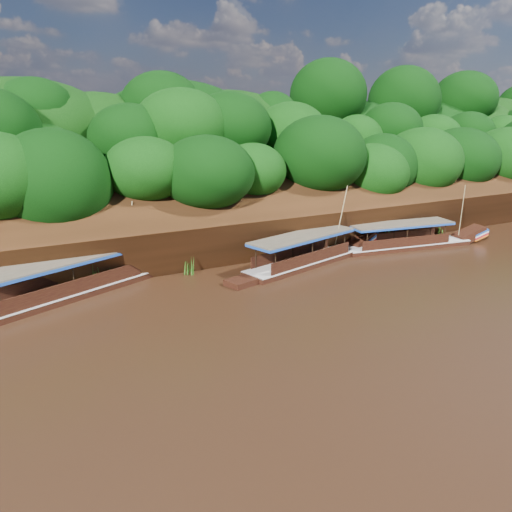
{
  "coord_description": "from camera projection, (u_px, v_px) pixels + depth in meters",
  "views": [
    {
      "loc": [
        -18.54,
        -24.22,
        11.89
      ],
      "look_at": [
        -2.24,
        7.0,
        1.43
      ],
      "focal_mm": 35.0,
      "sensor_mm": 36.0,
      "label": 1
    }
  ],
  "objects": [
    {
      "name": "reeds",
      "position": [
        234.0,
        256.0,
        38.85
      ],
      "size": [
        48.74,
        2.35,
        2.07
      ],
      "color": "#2E6118",
      "rests_on": "ground"
    },
    {
      "name": "boat_1",
      "position": [
        315.0,
        255.0,
        39.92
      ],
      "size": [
        14.54,
        5.8,
        6.48
      ],
      "rotation": [
        0.0,
        0.0,
        0.27
      ],
      "color": "black",
      "rests_on": "ground"
    },
    {
      "name": "riverbank",
      "position": [
        204.0,
        210.0,
        50.97
      ],
      "size": [
        120.0,
        30.06,
        19.4
      ],
      "color": "black",
      "rests_on": "ground"
    },
    {
      "name": "boat_2",
      "position": [
        90.0,
        282.0,
        33.74
      ],
      "size": [
        16.23,
        8.5,
        6.05
      ],
      "rotation": [
        0.0,
        0.0,
        0.4
      ],
      "color": "black",
      "rests_on": "ground"
    },
    {
      "name": "ground",
      "position": [
        337.0,
        300.0,
        32.19
      ],
      "size": [
        160.0,
        160.0,
        0.0
      ],
      "primitive_type": "plane",
      "color": "black",
      "rests_on": "ground"
    },
    {
      "name": "boat_0",
      "position": [
        414.0,
        242.0,
        44.26
      ],
      "size": [
        14.42,
        3.95,
        5.91
      ],
      "rotation": [
        0.0,
        0.0,
        -0.14
      ],
      "color": "black",
      "rests_on": "ground"
    }
  ]
}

